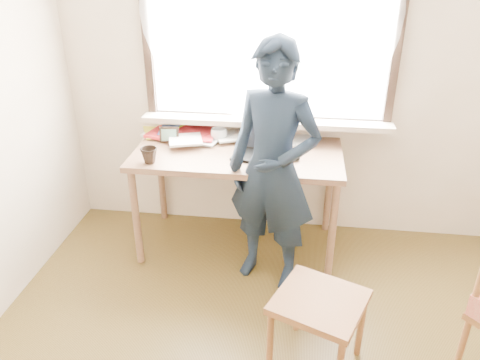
# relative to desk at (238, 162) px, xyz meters

# --- Properties ---
(room_shell) EXTENTS (3.52, 4.02, 2.61)m
(room_shell) POSITION_rel_desk_xyz_m (0.35, -1.43, 0.93)
(room_shell) COLOR beige
(room_shell) RESTS_ON ground
(desk) EXTENTS (1.47, 0.74, 0.79)m
(desk) POSITION_rel_desk_xyz_m (0.00, 0.00, 0.00)
(desk) COLOR brown
(desk) RESTS_ON ground
(laptop) EXTENTS (0.40, 0.35, 0.24)m
(laptop) POSITION_rel_desk_xyz_m (0.17, -0.03, 0.14)
(laptop) COLOR black
(laptop) RESTS_ON desk
(mug_white) EXTENTS (0.17, 0.17, 0.10)m
(mug_white) POSITION_rel_desk_xyz_m (-0.17, 0.19, 0.13)
(mug_white) COLOR white
(mug_white) RESTS_ON desk
(mug_dark) EXTENTS (0.12, 0.12, 0.11)m
(mug_dark) POSITION_rel_desk_xyz_m (-0.56, -0.27, 0.13)
(mug_dark) COLOR black
(mug_dark) RESTS_ON desk
(mouse) EXTENTS (0.09, 0.06, 0.03)m
(mouse) POSITION_rel_desk_xyz_m (0.40, -0.10, 0.10)
(mouse) COLOR black
(mouse) RESTS_ON desk
(desk_clutter) EXTENTS (0.76, 0.54, 0.06)m
(desk_clutter) POSITION_rel_desk_xyz_m (-0.42, 0.19, 0.11)
(desk_clutter) COLOR white
(desk_clutter) RESTS_ON desk
(book_a) EXTENTS (0.27, 0.32, 0.03)m
(book_a) POSITION_rel_desk_xyz_m (-0.36, 0.20, 0.09)
(book_a) COLOR white
(book_a) RESTS_ON desk
(book_b) EXTENTS (0.17, 0.24, 0.02)m
(book_b) POSITION_rel_desk_xyz_m (0.37, 0.24, 0.09)
(book_b) COLOR white
(book_b) RESTS_ON desk
(picture_frame) EXTENTS (0.14, 0.03, 0.11)m
(picture_frame) POSITION_rel_desk_xyz_m (-0.52, 0.10, 0.14)
(picture_frame) COLOR black
(picture_frame) RESTS_ON desk
(work_chair) EXTENTS (0.57, 0.56, 0.45)m
(work_chair) POSITION_rel_desk_xyz_m (0.58, -1.09, -0.33)
(work_chair) COLOR brown
(work_chair) RESTS_ON ground
(person) EXTENTS (0.70, 0.57, 1.65)m
(person) POSITION_rel_desk_xyz_m (0.27, -0.35, 0.12)
(person) COLOR black
(person) RESTS_ON ground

